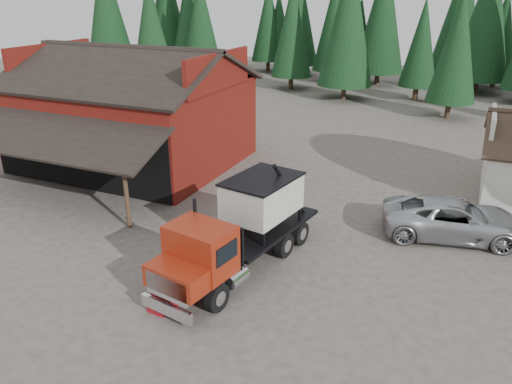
% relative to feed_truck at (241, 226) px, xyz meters
% --- Properties ---
extents(ground, '(120.00, 120.00, 0.00)m').
position_rel_feed_truck_xyz_m(ground, '(-0.60, -1.05, -1.78)').
color(ground, '#4E463E').
rests_on(ground, ground).
extents(red_barn, '(12.80, 13.63, 7.18)m').
position_rel_feed_truck_xyz_m(red_barn, '(-11.60, 8.85, 0.91)').
color(red_barn, maroon).
rests_on(red_barn, ground).
extents(conifer_backdrop, '(76.00, 16.00, 16.00)m').
position_rel_feed_truck_xyz_m(conifer_backdrop, '(-0.60, 40.95, -1.78)').
color(conifer_backdrop, black).
rests_on(conifer_backdrop, ground).
extents(near_pine_a, '(4.40, 4.40, 11.40)m').
position_rel_feed_truck_xyz_m(near_pine_a, '(-22.60, 26.95, 4.61)').
color(near_pine_a, '#382619').
rests_on(near_pine_a, ground).
extents(near_pine_b, '(3.96, 3.96, 10.40)m').
position_rel_feed_truck_xyz_m(near_pine_b, '(5.40, 28.95, 4.10)').
color(near_pine_b, '#382619').
rests_on(near_pine_b, ground).
extents(near_pine_d, '(5.28, 5.28, 13.40)m').
position_rel_feed_truck_xyz_m(near_pine_d, '(-4.60, 32.95, 5.61)').
color(near_pine_d, '#382619').
rests_on(near_pine_d, ground).
extents(feed_truck, '(3.67, 8.72, 3.82)m').
position_rel_feed_truck_xyz_m(feed_truck, '(0.00, 0.00, 0.00)').
color(feed_truck, black).
rests_on(feed_truck, ground).
extents(silver_car, '(6.61, 4.05, 1.71)m').
position_rel_feed_truck_xyz_m(silver_car, '(7.40, 6.09, -0.93)').
color(silver_car, '#B4B7BD').
rests_on(silver_car, ground).
extents(equip_box, '(0.81, 1.16, 0.60)m').
position_rel_feed_truck_xyz_m(equip_box, '(-1.26, -3.49, -1.48)').
color(equip_box, maroon).
rests_on(equip_box, ground).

